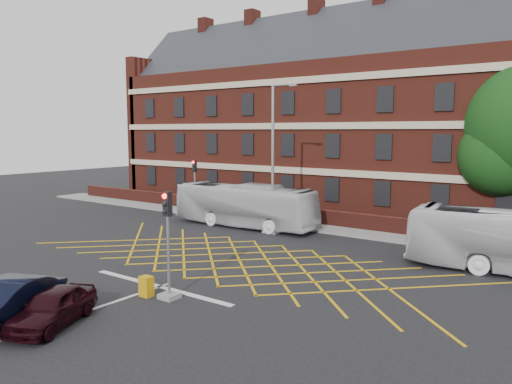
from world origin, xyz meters
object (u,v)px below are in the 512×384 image
Objects in this scene: bus_left at (244,205)px; traffic_light_near at (168,255)px; car_navy at (6,303)px; direction_signs at (183,194)px; utility_cabinet at (146,286)px; street_lamp at (273,182)px; car_maroon at (53,307)px; traffic_light_far at (195,191)px.

bus_left is 15.22m from traffic_light_near.
car_navy is 2.09× the size of direction_signs.
direction_signs is (-12.87, 21.65, 0.62)m from car_navy.
street_lamp is at bearing 102.45° from utility_cabinet.
car_navy reaches higher than car_maroon.
utility_cabinet is at bearing -158.51° from bus_left.
direction_signs is at bearing 163.63° from street_lamp.
direction_signs is (-15.41, 16.47, -0.39)m from traffic_light_near.
utility_cabinet is (2.97, -13.43, -2.92)m from street_lamp.
bus_left is 2.51× the size of traffic_light_near.
utility_cabinet is at bearing -77.55° from street_lamp.
street_lamp is at bearing 74.73° from car_maroon.
car_maroon is at bearing -58.58° from traffic_light_far.
bus_left is 3.40m from street_lamp.
street_lamp is at bearing -102.30° from bus_left.
bus_left is 15.18m from utility_cabinet.
traffic_light_near is at bearing -154.73° from bus_left.
utility_cabinet is (0.25, 3.94, -0.24)m from car_maroon.
car_maroon is 23.80m from traffic_light_far.
traffic_light_near is 5.21× the size of utility_cabinet.
utility_cabinet is at bearing -49.28° from direction_signs.
bus_left is 4.87× the size of direction_signs.
bus_left is 7.28m from traffic_light_far.
traffic_light_far is (-6.88, 2.35, 0.27)m from bus_left.
traffic_light_near is 21.00m from traffic_light_far.
direction_signs reaches higher than car_maroon.
traffic_light_far is (-12.39, 20.29, 1.12)m from car_maroon.
traffic_light_near reaches higher than car_navy.
bus_left is 2.33× the size of car_navy.
street_lamp reaches higher than direction_signs.
street_lamp is 14.06m from utility_cabinet.
bus_left reaches higher than utility_cabinet.
car_navy is 1.08× the size of traffic_light_near.
direction_signs is at bearing 100.10° from car_navy.
bus_left is at bearing -17.92° from direction_signs.
traffic_light_far reaches higher than utility_cabinet.
traffic_light_near is 1.94× the size of direction_signs.
utility_cabinet is at bearing -159.91° from traffic_light_near.
street_lamp is (2.80, -0.56, 1.83)m from bus_left.
bus_left is at bearing -18.88° from traffic_light_far.
street_lamp is (-1.37, 18.27, 2.57)m from car_navy.
car_maroon is 1.72× the size of direction_signs.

